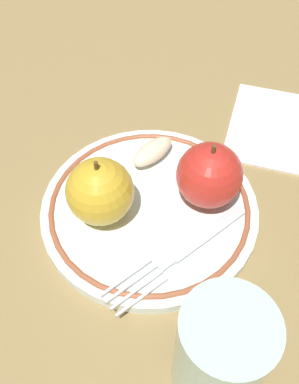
{
  "coord_description": "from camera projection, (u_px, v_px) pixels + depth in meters",
  "views": [
    {
      "loc": [
        0.2,
        0.15,
        0.38
      ],
      "look_at": [
        -0.01,
        -0.01,
        0.04
      ],
      "focal_mm": 40.0,
      "sensor_mm": 36.0,
      "label": 1
    }
  ],
  "objects": [
    {
      "name": "apple_second_whole",
      "position": [
        100.0,
        191.0,
        0.41
      ],
      "size": [
        0.07,
        0.07,
        0.08
      ],
      "color": "gold",
      "rests_on": "plate"
    },
    {
      "name": "drinking_glass",
      "position": [
        220.0,
        355.0,
        0.31
      ],
      "size": [
        0.07,
        0.07,
        0.11
      ],
      "primitive_type": "cylinder",
      "color": "silver",
      "rests_on": "ground_plane"
    },
    {
      "name": "ground_plane",
      "position": [
        156.0,
        222.0,
        0.45
      ],
      "size": [
        2.0,
        2.0,
        0.0
      ],
      "primitive_type": "plane",
      "color": "olive"
    },
    {
      "name": "apple_slice_front",
      "position": [
        153.0,
        151.0,
        0.48
      ],
      "size": [
        0.06,
        0.03,
        0.02
      ],
      "primitive_type": "ellipsoid",
      "rotation": [
        0.0,
        0.0,
        3.04
      ],
      "color": "beige",
      "rests_on": "plate"
    },
    {
      "name": "napkin_folded",
      "position": [
        285.0,
        128.0,
        0.54
      ],
      "size": [
        0.18,
        0.18,
        0.01
      ],
      "primitive_type": "cube",
      "rotation": [
        0.0,
        0.0,
        0.38
      ],
      "color": "white",
      "rests_on": "ground_plane"
    },
    {
      "name": "fork",
      "position": [
        183.0,
        251.0,
        0.41
      ],
      "size": [
        0.17,
        0.06,
        0.0
      ],
      "rotation": [
        0.0,
        0.0,
        6.06
      ],
      "color": "silver",
      "rests_on": "plate"
    },
    {
      "name": "apple_red_whole",
      "position": [
        209.0,
        175.0,
        0.43
      ],
      "size": [
        0.07,
        0.07,
        0.08
      ],
      "color": "red",
      "rests_on": "plate"
    },
    {
      "name": "plate",
      "position": [
        150.0,
        208.0,
        0.45
      ],
      "size": [
        0.23,
        0.23,
        0.02
      ],
      "color": "white",
      "rests_on": "ground_plane"
    }
  ]
}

